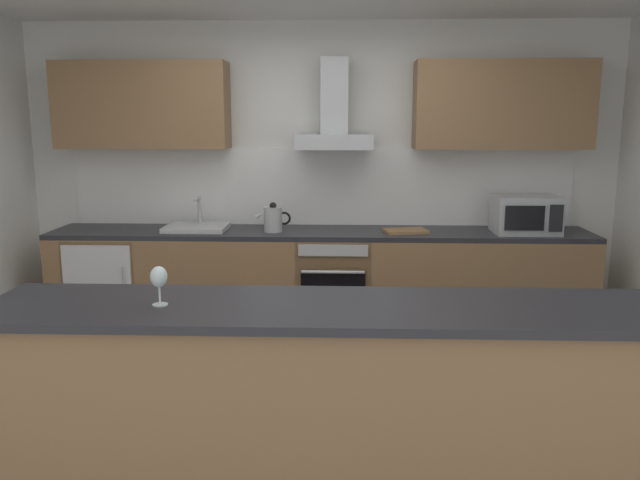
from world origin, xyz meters
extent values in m
cube|color=gray|center=(0.00, 0.00, -0.01)|extent=(6.00, 4.74, 0.02)
cube|color=white|center=(0.00, 1.93, 1.30)|extent=(6.00, 0.12, 2.60)
cube|color=white|center=(0.00, 1.86, 1.23)|extent=(4.25, 0.02, 0.66)
cube|color=olive|center=(0.00, 1.55, 0.43)|extent=(4.40, 0.60, 0.86)
cube|color=#28282D|center=(0.00, 1.55, 0.88)|extent=(4.40, 0.60, 0.04)
cube|color=olive|center=(0.15, -0.83, 0.47)|extent=(3.03, 0.52, 0.95)
cube|color=#28282D|center=(0.15, -0.83, 0.97)|extent=(3.13, 0.64, 0.04)
cube|color=olive|center=(-1.47, 1.70, 1.91)|extent=(1.41, 0.32, 0.70)
cube|color=olive|center=(1.47, 1.70, 1.91)|extent=(1.41, 0.32, 0.70)
cube|color=slate|center=(0.11, 1.53, 0.46)|extent=(0.60, 0.56, 0.80)
cube|color=black|center=(0.11, 1.24, 0.40)|extent=(0.50, 0.02, 0.48)
cube|color=#B7BABC|center=(0.11, 1.24, 0.80)|extent=(0.54, 0.02, 0.09)
cylinder|color=#B7BABC|center=(0.11, 1.21, 0.64)|extent=(0.49, 0.02, 0.02)
cube|color=white|center=(-1.76, 1.53, 0.42)|extent=(0.58, 0.56, 0.85)
cube|color=silver|center=(-1.76, 1.24, 0.43)|extent=(0.55, 0.02, 0.80)
cylinder|color=#B7BABC|center=(-1.53, 1.22, 0.47)|extent=(0.02, 0.02, 0.38)
cube|color=#B7BABC|center=(1.65, 1.50, 1.05)|extent=(0.50, 0.36, 0.30)
cube|color=black|center=(1.59, 1.31, 1.05)|extent=(0.30, 0.02, 0.19)
cube|color=black|center=(1.83, 1.31, 1.05)|extent=(0.10, 0.01, 0.21)
cube|color=silver|center=(-1.01, 1.53, 0.92)|extent=(0.50, 0.40, 0.04)
cylinder|color=#B7BABC|center=(-1.01, 1.66, 1.03)|extent=(0.03, 0.03, 0.26)
cylinder|color=#B7BABC|center=(-1.01, 1.58, 1.15)|extent=(0.03, 0.16, 0.03)
cylinder|color=#B7BABC|center=(-0.38, 1.49, 1.00)|extent=(0.15, 0.15, 0.20)
sphere|color=black|center=(-0.38, 1.49, 1.11)|extent=(0.06, 0.06, 0.06)
cone|color=#B7BABC|center=(-0.48, 1.49, 1.04)|extent=(0.09, 0.04, 0.07)
torus|color=black|center=(-0.29, 1.49, 1.01)|extent=(0.11, 0.02, 0.11)
cube|color=#B7BABC|center=(0.11, 1.63, 1.62)|extent=(0.62, 0.45, 0.12)
cube|color=#B7BABC|center=(0.11, 1.68, 1.98)|extent=(0.22, 0.22, 0.60)
cylinder|color=silver|center=(-0.62, -0.87, 0.99)|extent=(0.07, 0.07, 0.01)
cylinder|color=silver|center=(-0.62, -0.87, 1.04)|extent=(0.01, 0.01, 0.09)
ellipsoid|color=silver|center=(-0.62, -0.87, 1.12)|extent=(0.08, 0.08, 0.10)
cube|color=#9E7247|center=(0.70, 1.50, 0.91)|extent=(0.38, 0.28, 0.02)
camera|label=1|loc=(0.19, -3.53, 1.79)|focal=35.37mm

